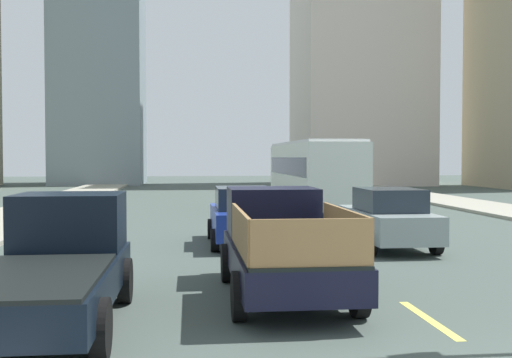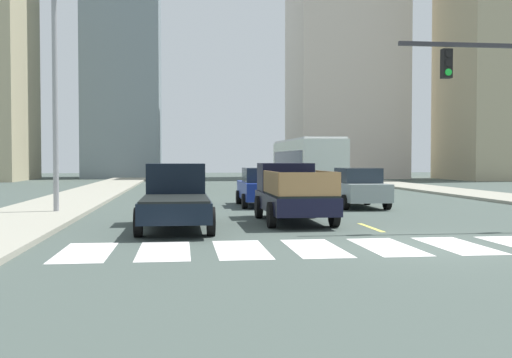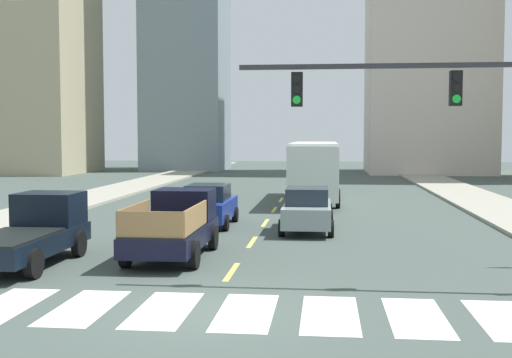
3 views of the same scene
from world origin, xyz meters
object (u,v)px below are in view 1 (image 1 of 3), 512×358
at_px(pickup_stakebed, 281,244).
at_px(pickup_dark, 56,263).
at_px(city_bus, 313,171).
at_px(sedan_far, 388,218).
at_px(sedan_near_right, 243,216).

xyz_separation_m(pickup_stakebed, pickup_dark, (-3.89, -1.60, -0.02)).
height_order(pickup_dark, city_bus, city_bus).
relative_size(pickup_stakebed, sedan_far, 1.18).
xyz_separation_m(city_bus, sedan_near_right, (-4.15, -10.11, -1.09)).
distance_m(city_bus, sedan_far, 11.32).
distance_m(pickup_dark, sedan_far, 10.51).
bearing_deg(sedan_far, pickup_dark, -138.17).
distance_m(pickup_stakebed, sedan_near_right, 6.60).
xyz_separation_m(pickup_stakebed, sedan_far, (3.91, 5.44, -0.08)).
height_order(city_bus, sedan_far, city_bus).
bearing_deg(city_bus, pickup_stakebed, -102.04).
bearing_deg(pickup_dark, sedan_near_right, 67.15).
distance_m(pickup_dark, city_bus, 19.96).
bearing_deg(pickup_stakebed, sedan_near_right, 92.25).
bearing_deg(pickup_stakebed, sedan_far, 55.18).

